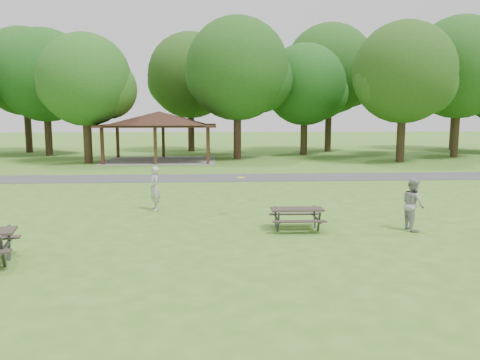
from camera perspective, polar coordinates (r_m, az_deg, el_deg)
The scene contains 17 objects.
ground at distance 12.54m, azimuth -3.55°, elevation -8.52°, with size 160.00×160.00×0.00m, color #427521.
asphalt_path at distance 26.26m, azimuth -3.44°, elevation 0.27°, with size 120.00×3.20×0.02m, color #3F3F41.
pavilion at distance 36.25m, azimuth -9.84°, elevation 7.16°, with size 8.60×7.01×3.76m.
tree_row_c at distance 43.46m, azimuth -22.53°, elevation 11.40°, with size 8.19×7.80×10.67m.
tree_row_d at distance 35.76m, azimuth -18.22°, elevation 11.21°, with size 6.93×6.60×9.27m.
tree_row_e at distance 37.23m, azimuth -0.18°, elevation 13.03°, with size 8.40×8.00×11.02m.
tree_row_f at distance 41.39m, azimuth 8.02°, elevation 11.15°, with size 7.35×7.00×9.55m.
tree_row_g at distance 36.92m, azimuth 19.46°, elevation 11.92°, with size 7.77×7.40×10.25m.
tree_row_h at distance 42.69m, azimuth 25.28°, elevation 11.97°, with size 8.61×8.20×11.37m.
tree_deep_a at distance 47.80m, azimuth -24.63°, elevation 11.64°, with size 8.40×8.00×11.38m.
tree_deep_b at distance 45.21m, azimuth -5.94°, elevation 12.25°, with size 8.40×8.00×11.13m.
tree_deep_c at distance 45.57m, azimuth 10.99°, elevation 12.82°, with size 8.82×8.40×11.90m.
tree_deep_d at distance 51.61m, azimuth 24.96°, elevation 11.19°, with size 8.40×8.00×11.27m.
picnic_table_middle at distance 14.61m, azimuth 6.96°, elevation -4.08°, with size 1.63×1.33×0.70m.
frisbee_in_flight at distance 16.21m, azimuth 0.12°, elevation 0.30°, with size 0.34×0.34×0.02m.
frisbee_thrower at distance 17.71m, azimuth -10.38°, elevation -1.02°, with size 0.59×0.39×1.63m, color #AFAFB2.
frisbee_catcher at distance 15.40m, azimuth 20.33°, elevation -2.79°, with size 0.79×0.61×1.62m, color #9D9DA0.
Camera 1 is at (0.08, -12.02, 3.59)m, focal length 35.00 mm.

